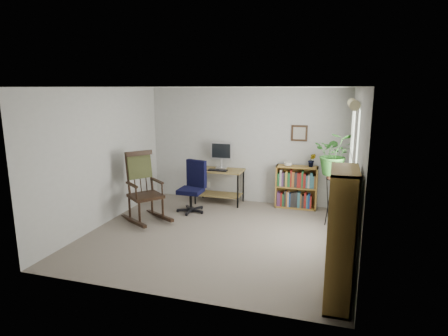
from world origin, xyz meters
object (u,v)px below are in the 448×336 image
(office_chair, at_px, (191,187))
(rocking_chair, at_px, (145,187))
(desk, at_px, (219,186))
(low_bookshelf, at_px, (296,187))
(tall_bookshelf, at_px, (341,238))

(office_chair, xyz_separation_m, rocking_chair, (-0.59, -0.71, 0.13))
(desk, relative_size, rocking_chair, 0.77)
(low_bookshelf, bearing_deg, rocking_chair, -148.39)
(low_bookshelf, bearing_deg, office_chair, -156.20)
(desk, height_order, rocking_chair, rocking_chair)
(rocking_chair, bearing_deg, low_bookshelf, -20.15)
(desk, xyz_separation_m, rocking_chair, (-0.95, -1.44, 0.29))
(desk, distance_m, tall_bookshelf, 4.06)
(low_bookshelf, bearing_deg, desk, -175.68)
(desk, height_order, tall_bookshelf, tall_bookshelf)
(rocking_chair, xyz_separation_m, tall_bookshelf, (3.36, -1.80, 0.13))
(rocking_chair, distance_m, low_bookshelf, 2.99)
(office_chair, xyz_separation_m, low_bookshelf, (1.95, 0.86, -0.08))
(desk, bearing_deg, rocking_chair, -123.39)
(office_chair, height_order, low_bookshelf, office_chair)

